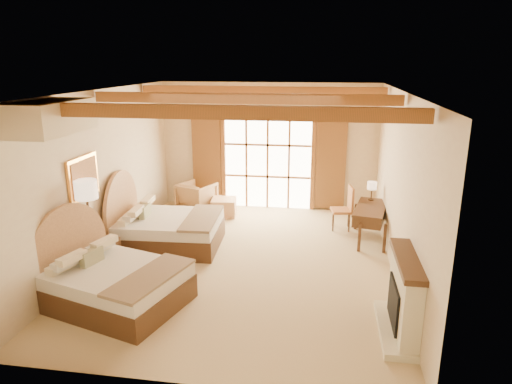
% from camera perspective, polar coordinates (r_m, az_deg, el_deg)
% --- Properties ---
extents(floor, '(7.00, 7.00, 0.00)m').
position_cam_1_polar(floor, '(8.85, -1.47, -8.68)').
color(floor, tan).
rests_on(floor, ground).
extents(wall_back, '(5.50, 0.00, 5.50)m').
position_cam_1_polar(wall_back, '(11.69, 1.51, 5.70)').
color(wall_back, beige).
rests_on(wall_back, ground).
extents(wall_left, '(0.00, 7.00, 7.00)m').
position_cam_1_polar(wall_left, '(9.19, -18.68, 1.97)').
color(wall_left, beige).
rests_on(wall_left, ground).
extents(wall_right, '(0.00, 7.00, 7.00)m').
position_cam_1_polar(wall_right, '(8.29, 17.51, 0.59)').
color(wall_right, beige).
rests_on(wall_right, ground).
extents(ceiling, '(7.00, 7.00, 0.00)m').
position_cam_1_polar(ceiling, '(8.05, -1.64, 12.46)').
color(ceiling, '#B77035').
rests_on(ceiling, ground).
extents(ceiling_beams, '(5.39, 4.60, 0.18)m').
position_cam_1_polar(ceiling_beams, '(8.06, -1.63, 11.61)').
color(ceiling_beams, '#9A5825').
rests_on(ceiling_beams, ceiling).
extents(french_doors, '(3.95, 0.08, 2.60)m').
position_cam_1_polar(french_doors, '(11.70, 1.46, 3.97)').
color(french_doors, white).
rests_on(french_doors, ground).
extents(fireplace, '(0.46, 1.40, 1.16)m').
position_cam_1_polar(fireplace, '(6.82, 17.86, -12.74)').
color(fireplace, beige).
rests_on(fireplace, ground).
extents(painting, '(0.06, 0.95, 0.75)m').
position_cam_1_polar(painting, '(8.50, -20.75, 1.70)').
color(painting, '#F1A03F').
rests_on(painting, wall_left).
extents(canopy_valance, '(0.70, 1.40, 0.45)m').
position_cam_1_polar(canopy_valance, '(7.09, -24.44, 8.51)').
color(canopy_valance, '#EFE7C0').
rests_on(canopy_valance, ceiling).
extents(bed_near, '(2.42, 2.03, 1.33)m').
position_cam_1_polar(bed_near, '(7.64, -18.09, -10.43)').
color(bed_near, '#462C1A').
rests_on(bed_near, floor).
extents(bed_far, '(2.16, 1.67, 1.37)m').
position_cam_1_polar(bed_far, '(9.63, -11.72, -4.25)').
color(bed_far, '#462C1A').
rests_on(bed_far, floor).
extents(nightstand, '(0.49, 0.49, 0.58)m').
position_cam_1_polar(nightstand, '(8.84, -18.50, -7.56)').
color(nightstand, '#462C1A').
rests_on(nightstand, floor).
extents(floor_lamp, '(0.38, 0.38, 1.79)m').
position_cam_1_polar(floor_lamp, '(8.19, -20.42, -0.45)').
color(floor_lamp, '#39261A').
rests_on(floor_lamp, floor).
extents(armchair, '(1.05, 1.06, 0.75)m').
position_cam_1_polar(armchair, '(11.69, -7.40, -0.62)').
color(armchair, '#9E7449').
rests_on(armchair, floor).
extents(ottoman, '(0.65, 0.65, 0.43)m').
position_cam_1_polar(ottoman, '(11.34, -4.04, -1.90)').
color(ottoman, tan).
rests_on(ottoman, floor).
extents(desk, '(0.86, 1.48, 0.75)m').
position_cam_1_polar(desk, '(10.01, 14.01, -3.70)').
color(desk, '#462C1A').
rests_on(desk, floor).
extents(desk_chair, '(0.51, 0.51, 1.01)m').
position_cam_1_polar(desk_chair, '(10.56, 10.73, -2.96)').
color(desk_chair, '#93592D').
rests_on(desk_chair, floor).
extents(desk_lamp, '(0.21, 0.21, 0.41)m').
position_cam_1_polar(desk_lamp, '(10.31, 14.30, 0.70)').
color(desk_lamp, '#39261A').
rests_on(desk_lamp, desk).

